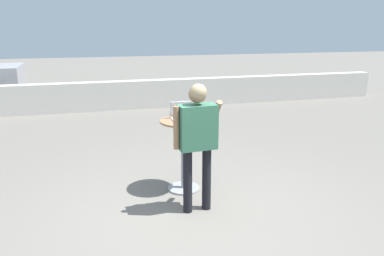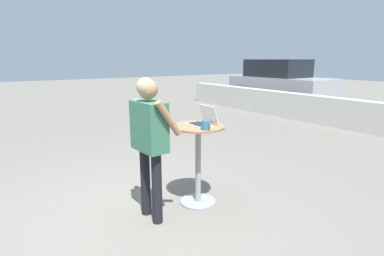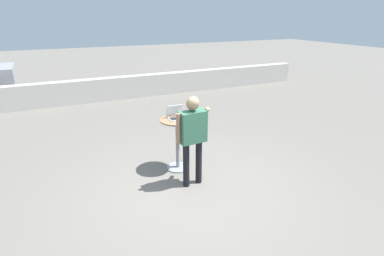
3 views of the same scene
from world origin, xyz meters
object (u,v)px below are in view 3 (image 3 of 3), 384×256
(cafe_table, at_px, (177,138))
(laptop, at_px, (176,116))
(standing_person, at_px, (193,131))
(coffee_mug, at_px, (190,116))

(cafe_table, height_order, laptop, laptop)
(cafe_table, distance_m, laptop, 0.43)
(cafe_table, xyz_separation_m, standing_person, (0.01, -0.65, 0.38))
(coffee_mug, bearing_deg, standing_person, -110.68)
(cafe_table, bearing_deg, standing_person, -89.55)
(cafe_table, relative_size, standing_person, 0.63)
(coffee_mug, distance_m, standing_person, 0.63)
(standing_person, bearing_deg, cafe_table, 90.45)
(coffee_mug, xyz_separation_m, standing_person, (-0.22, -0.59, -0.05))
(coffee_mug, bearing_deg, laptop, 151.34)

